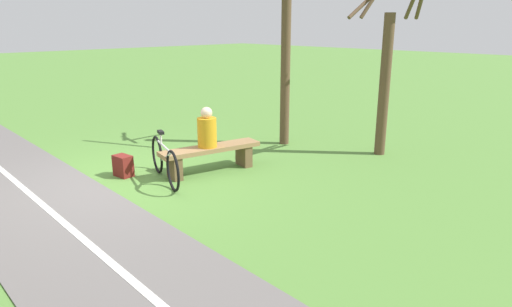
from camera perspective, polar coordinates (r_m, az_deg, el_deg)
The scene contains 7 objects.
ground_plane at distance 8.17m, azimuth -16.64°, elevation -3.56°, with size 80.00×80.00×0.00m, color #548438.
bench at distance 8.34m, azimuth -5.78°, elevation -0.07°, with size 1.96×0.81×0.49m.
person_seated at distance 8.20m, azimuth -6.23°, elevation 2.96°, with size 0.41×0.41×0.74m.
bicycle at distance 7.95m, azimuth -11.51°, elevation -0.95°, with size 0.61×1.67×0.87m.
backpack at distance 8.45m, azimuth -16.45°, elevation -1.52°, with size 0.30×0.37×0.39m.
tree_near_bench at distance 10.07m, azimuth 3.68°, elevation 12.46°, with size 1.10×1.10×4.48m.
tree_far_left at distance 9.61m, azimuth 16.21°, elevation 10.18°, with size 1.33×1.53×3.88m.
Camera 1 is at (3.50, 6.88, 2.66)m, focal length 31.57 mm.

